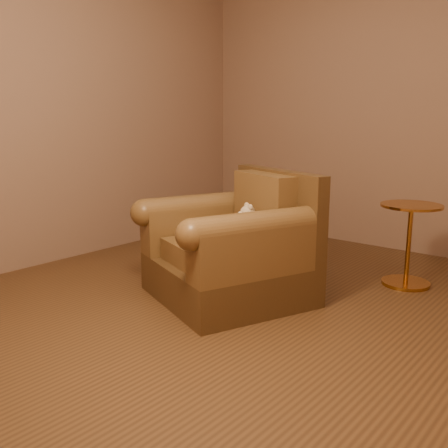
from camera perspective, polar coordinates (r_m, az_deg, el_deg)
The scene contains 6 objects.
floor at distance 3.56m, azimuth 4.05°, elevation -8.73°, with size 4.00×4.00×0.00m, color brown.
room at distance 3.36m, azimuth 4.51°, elevation 19.76°, with size 4.02×4.02×2.71m.
armchair at distance 3.53m, azimuth 1.13°, elevation -2.98°, with size 1.27×1.24×0.89m.
teddy_bear at distance 3.53m, azimuth 2.38°, elevation -0.07°, with size 0.19×0.21×0.25m.
guidebook at distance 3.37m, azimuth -2.23°, elevation -2.06°, with size 0.44×0.35×0.03m.
side_table at distance 4.03m, azimuth 20.36°, elevation -1.95°, with size 0.45×0.45×0.63m.
Camera 1 is at (1.93, -2.72, 1.26)m, focal length 40.00 mm.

